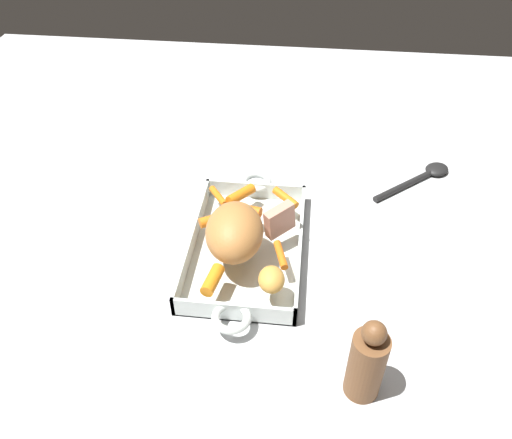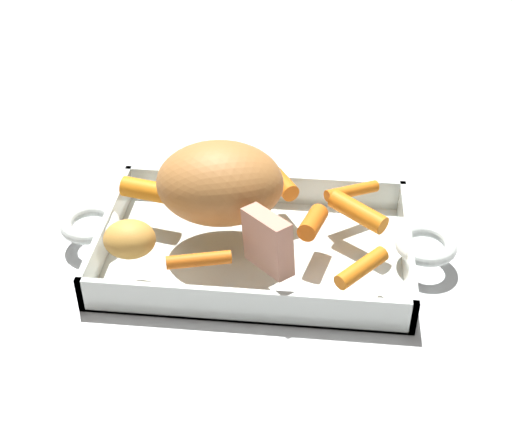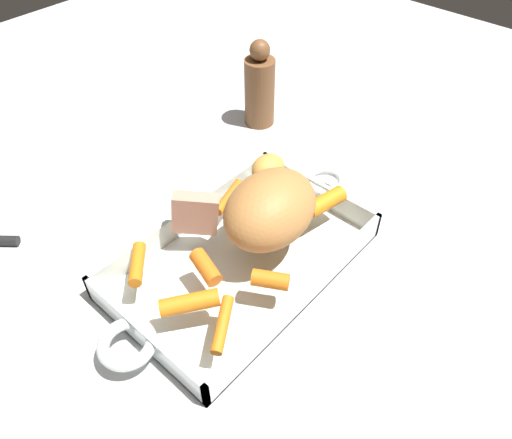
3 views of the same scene
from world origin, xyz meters
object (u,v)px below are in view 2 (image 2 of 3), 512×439
at_px(roast_slice_thin, 268,242).
at_px(baby_carrot_center_left, 362,268).
at_px(pork_roast, 220,183).
at_px(baby_carrot_short, 147,190).
at_px(roasting_dish, 255,247).
at_px(baby_carrot_southeast, 352,191).
at_px(baby_carrot_northwest, 313,221).
at_px(baby_carrot_southwest, 358,212).
at_px(baby_carrot_center_right, 199,260).
at_px(potato_whole, 130,239).
at_px(baby_carrot_long, 283,184).

relative_size(roast_slice_thin, baby_carrot_center_left, 0.94).
relative_size(pork_roast, baby_carrot_short, 2.31).
bearing_deg(roasting_dish, baby_carrot_center_left, -30.71).
bearing_deg(baby_carrot_southeast, baby_carrot_northwest, -121.96).
xyz_separation_m(baby_carrot_center_left, baby_carrot_northwest, (-0.05, 0.07, 0.00)).
relative_size(baby_carrot_southeast, baby_carrot_northwest, 1.43).
distance_m(pork_roast, baby_carrot_southwest, 0.16).
bearing_deg(baby_carrot_short, baby_carrot_center_left, -24.16).
height_order(roast_slice_thin, baby_carrot_center_right, roast_slice_thin).
xyz_separation_m(baby_carrot_southwest, baby_carrot_southeast, (-0.01, 0.05, -0.00)).
height_order(roasting_dish, baby_carrot_short, baby_carrot_short).
relative_size(roast_slice_thin, potato_whole, 1.10).
relative_size(pork_roast, potato_whole, 2.54).
height_order(baby_carrot_southeast, baby_carrot_short, baby_carrot_short).
distance_m(pork_roast, roast_slice_thin, 0.10).
height_order(baby_carrot_southwest, baby_carrot_center_right, baby_carrot_southwest).
height_order(baby_carrot_center_right, baby_carrot_short, baby_carrot_short).
relative_size(baby_carrot_center_left, potato_whole, 1.17).
bearing_deg(baby_carrot_long, baby_carrot_southeast, -0.62).
relative_size(roast_slice_thin, baby_carrot_southeast, 0.87).
height_order(baby_carrot_northwest, potato_whole, potato_whole).
relative_size(baby_carrot_long, baby_carrot_center_right, 0.67).
bearing_deg(baby_carrot_northwest, pork_roast, 173.13).
xyz_separation_m(pork_roast, baby_carrot_long, (0.07, 0.06, -0.04)).
relative_size(roast_slice_thin, baby_carrot_southwest, 0.87).
bearing_deg(potato_whole, baby_carrot_center_left, -1.89).
bearing_deg(baby_carrot_northwest, baby_carrot_long, 118.83).
xyz_separation_m(pork_roast, baby_carrot_southwest, (0.15, 0.01, -0.03)).
bearing_deg(baby_carrot_long, baby_carrot_southwest, -28.55).
bearing_deg(baby_carrot_center_left, potato_whole, 178.11).
distance_m(pork_roast, baby_carrot_northwest, 0.11).
bearing_deg(baby_carrot_center_left, baby_carrot_northwest, 126.11).
relative_size(roasting_dish, baby_carrot_southwest, 6.47).
bearing_deg(potato_whole, roast_slice_thin, -0.95).
xyz_separation_m(pork_roast, baby_carrot_center_left, (0.16, -0.08, -0.04)).
xyz_separation_m(roasting_dish, baby_carrot_center_right, (-0.05, -0.07, 0.04)).
relative_size(baby_carrot_southwest, baby_carrot_southeast, 1.00).
bearing_deg(pork_roast, baby_carrot_southwest, 3.61).
bearing_deg(roast_slice_thin, baby_carrot_center_left, -3.29).
relative_size(baby_carrot_southwest, baby_carrot_center_right, 1.03).
bearing_deg(roasting_dish, baby_carrot_long, 70.45).
bearing_deg(baby_carrot_short, baby_carrot_center_right, -55.02).
relative_size(baby_carrot_long, baby_carrot_short, 0.75).
bearing_deg(roast_slice_thin, baby_carrot_southeast, 57.06).
xyz_separation_m(roast_slice_thin, baby_carrot_center_left, (0.10, -0.01, -0.02)).
height_order(pork_roast, potato_whole, pork_roast).
bearing_deg(baby_carrot_short, roasting_dish, -17.64).
distance_m(baby_carrot_long, baby_carrot_short, 0.16).
xyz_separation_m(baby_carrot_southeast, baby_carrot_short, (-0.24, -0.03, 0.00)).
distance_m(roast_slice_thin, baby_carrot_northwest, 0.08).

